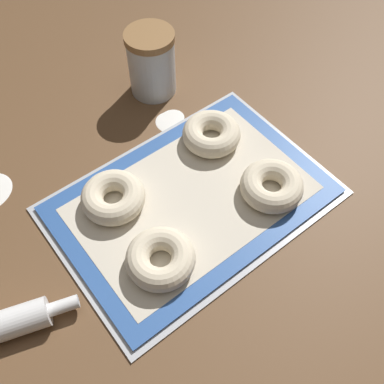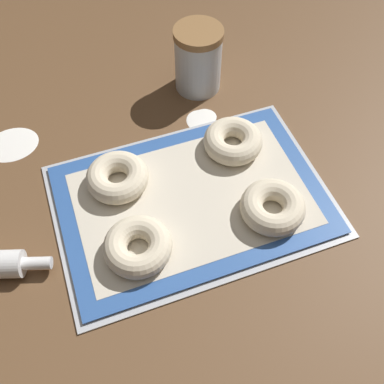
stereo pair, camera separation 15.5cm
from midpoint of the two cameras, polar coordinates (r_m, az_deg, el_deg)
ground_plane at (r=0.88m, az=4.86°, el=-2.81°), size 2.80×2.80×0.00m
baking_tray at (r=0.89m, az=4.96°, el=-1.71°), size 0.54×0.37×0.01m
baking_mat at (r=0.88m, az=4.99°, el=-1.52°), size 0.51×0.35×0.00m
bagel_front_left at (r=0.80m, az=-1.45°, el=-7.69°), size 0.12×0.12×0.04m
bagel_front_right at (r=0.87m, az=15.25°, el=-2.52°), size 0.12×0.12×0.04m
bagel_back_left at (r=0.88m, az=-4.61°, el=1.24°), size 0.12×0.12×0.04m
bagel_back_right at (r=0.95m, az=9.88°, el=5.84°), size 0.12×0.12×0.04m
flour_canister at (r=1.06m, az=5.10°, el=16.03°), size 0.11×0.11×0.15m
flour_patch_near at (r=1.03m, az=5.85°, el=8.98°), size 0.06×0.05×0.00m
flour_patch_far at (r=1.03m, az=5.36°, el=8.55°), size 0.06×0.07×0.00m
flour_patch_side at (r=1.02m, az=-18.08°, el=5.27°), size 0.12×0.10×0.00m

